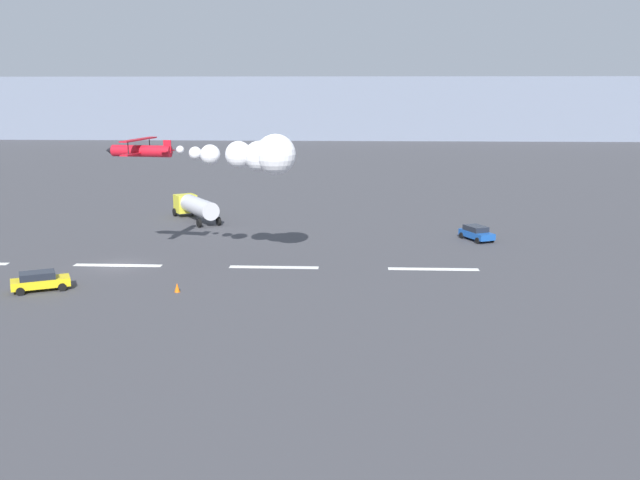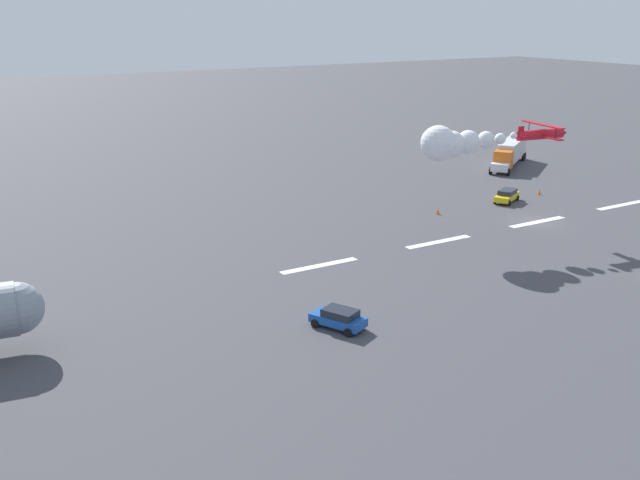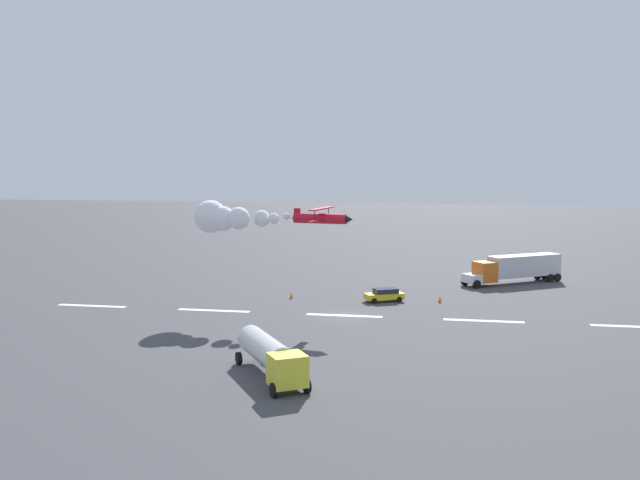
{
  "view_description": "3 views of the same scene",
  "coord_description": "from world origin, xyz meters",
  "px_view_note": "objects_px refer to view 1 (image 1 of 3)",
  "views": [
    {
      "loc": [
        21.36,
        -61.46,
        15.71
      ],
      "look_at": [
        18.22,
        2.32,
        2.05
      ],
      "focal_mm": 39.95,
      "sensor_mm": 36.0,
      "label": 1
    },
    {
      "loc": [
        60.8,
        54.52,
        22.67
      ],
      "look_at": [
        28.33,
        0.0,
        2.49
      ],
      "focal_mm": 40.78,
      "sensor_mm": 36.0,
      "label": 2
    },
    {
      "loc": [
        -10.34,
        71.18,
        15.57
      ],
      "look_at": [
        2.31,
        1.33,
        8.02
      ],
      "focal_mm": 39.43,
      "sensor_mm": 36.0,
      "label": 3
    }
  ],
  "objects_px": {
    "airport_staff_sedan": "(476,233)",
    "fuel_tanker_truck": "(196,206)",
    "followme_car_yellow": "(40,281)",
    "traffic_cone_far": "(177,287)",
    "stunt_biplane_red": "(249,154)"
  },
  "relations": [
    {
      "from": "fuel_tanker_truck",
      "to": "airport_staff_sedan",
      "type": "relative_size",
      "value": 2.11
    },
    {
      "from": "stunt_biplane_red",
      "to": "traffic_cone_far",
      "type": "xyz_separation_m",
      "value": [
        -4.69,
        -8.18,
        -9.72
      ]
    },
    {
      "from": "followme_car_yellow",
      "to": "airport_staff_sedan",
      "type": "bearing_deg",
      "value": 29.04
    },
    {
      "from": "stunt_biplane_red",
      "to": "airport_staff_sedan",
      "type": "relative_size",
      "value": 3.86
    },
    {
      "from": "airport_staff_sedan",
      "to": "fuel_tanker_truck",
      "type": "bearing_deg",
      "value": 163.08
    },
    {
      "from": "fuel_tanker_truck",
      "to": "followme_car_yellow",
      "type": "distance_m",
      "value": 31.2
    },
    {
      "from": "fuel_tanker_truck",
      "to": "traffic_cone_far",
      "type": "xyz_separation_m",
      "value": [
        5.28,
        -30.57,
        -1.38
      ]
    },
    {
      "from": "followme_car_yellow",
      "to": "traffic_cone_far",
      "type": "bearing_deg",
      "value": 0.5
    },
    {
      "from": "followme_car_yellow",
      "to": "traffic_cone_far",
      "type": "relative_size",
      "value": 6.32
    },
    {
      "from": "stunt_biplane_red",
      "to": "fuel_tanker_truck",
      "type": "height_order",
      "value": "stunt_biplane_red"
    },
    {
      "from": "stunt_biplane_red",
      "to": "airport_staff_sedan",
      "type": "bearing_deg",
      "value": 29.85
    },
    {
      "from": "stunt_biplane_red",
      "to": "traffic_cone_far",
      "type": "relative_size",
      "value": 23.27
    },
    {
      "from": "followme_car_yellow",
      "to": "traffic_cone_far",
      "type": "height_order",
      "value": "followme_car_yellow"
    },
    {
      "from": "stunt_biplane_red",
      "to": "followme_car_yellow",
      "type": "bearing_deg",
      "value": -152.12
    },
    {
      "from": "followme_car_yellow",
      "to": "airport_staff_sedan",
      "type": "distance_m",
      "value": 43.11
    }
  ]
}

